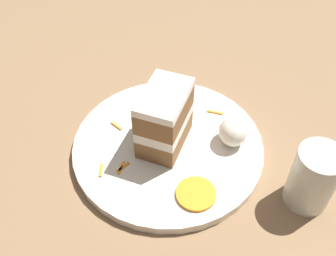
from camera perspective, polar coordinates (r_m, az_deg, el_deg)
The scene contains 8 objects.
ground_plane at distance 0.68m, azimuth -1.55°, elevation -3.46°, with size 6.00×6.00×0.00m, color #38332D.
dining_table at distance 0.66m, azimuth -1.58°, elevation -2.55°, with size 1.13×1.16×0.03m, color #846647.
plate at distance 0.63m, azimuth -0.00°, elevation -2.71°, with size 0.30×0.30×0.02m, color silver.
cake_slice at distance 0.59m, azimuth -0.52°, elevation 1.35°, with size 0.11×0.08×0.10m.
cream_dollop at distance 0.62m, azimuth 9.43°, elevation -0.46°, with size 0.05×0.04×0.05m, color white.
orange_garnish at distance 0.57m, azimuth 4.08°, elevation -9.51°, with size 0.06×0.06×0.01m, color orange.
carrot_shreds_scatter at distance 0.62m, azimuth -4.08°, elevation -2.57°, with size 0.15×0.19×0.00m.
drinking_glass at distance 0.58m, azimuth 20.15°, elevation -7.22°, with size 0.06×0.06×0.10m.
Camera 1 is at (0.43, 0.05, 0.52)m, focal length 42.00 mm.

